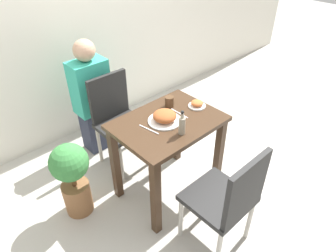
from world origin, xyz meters
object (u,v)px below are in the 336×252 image
at_px(side_plate, 197,104).
at_px(sauce_bottle, 182,125).
at_px(potted_plant_left, 72,175).
at_px(person_figure, 92,99).
at_px(food_plate, 165,117).
at_px(chair_far, 118,117).
at_px(drink_cup, 169,102).
at_px(chair_near, 228,198).

xyz_separation_m(side_plate, sauce_bottle, (-0.35, -0.17, 0.05)).
height_order(sauce_bottle, potted_plant_left, sauce_bottle).
bearing_deg(person_figure, food_plate, -85.36).
bearing_deg(sauce_bottle, chair_far, 90.76).
bearing_deg(chair_far, side_plate, -60.77).
relative_size(food_plate, drink_cup, 2.93).
height_order(chair_far, side_plate, chair_far).
height_order(food_plate, potted_plant_left, food_plate).
distance_m(drink_cup, sauce_bottle, 0.39).
relative_size(potted_plant_left, person_figure, 0.58).
bearing_deg(person_figure, chair_far, -80.98).
distance_m(chair_far, drink_cup, 0.61).
height_order(chair_near, side_plate, chair_near).
relative_size(chair_near, side_plate, 6.23).
bearing_deg(food_plate, chair_near, -94.55).
xyz_separation_m(chair_near, person_figure, (-0.02, 1.64, 0.08)).
relative_size(food_plate, person_figure, 0.22).
height_order(sauce_bottle, person_figure, person_figure).
xyz_separation_m(chair_far, potted_plant_left, (-0.65, -0.29, -0.11)).
height_order(potted_plant_left, person_figure, person_figure).
xyz_separation_m(chair_far, drink_cup, (0.20, -0.49, 0.30)).
distance_m(chair_far, potted_plant_left, 0.72).
height_order(chair_near, food_plate, chair_near).
distance_m(chair_near, drink_cup, 0.90).
bearing_deg(chair_near, side_plate, -120.77).
bearing_deg(side_plate, chair_near, -120.77).
bearing_deg(food_plate, drink_cup, 37.62).
relative_size(side_plate, drink_cup, 1.63).
bearing_deg(person_figure, sauce_bottle, -86.83).
xyz_separation_m(side_plate, potted_plant_left, (-1.01, 0.36, -0.39)).
distance_m(side_plate, potted_plant_left, 1.14).
height_order(food_plate, person_figure, person_figure).
bearing_deg(food_plate, side_plate, -4.05).
xyz_separation_m(sauce_bottle, person_figure, (-0.06, 1.16, -0.25)).
distance_m(side_plate, drink_cup, 0.23).
bearing_deg(sauce_bottle, potted_plant_left, 141.10).
relative_size(chair_near, chair_far, 1.00).
height_order(drink_cup, person_figure, person_figure).
bearing_deg(chair_far, sauce_bottle, -89.24).
xyz_separation_m(chair_near, sauce_bottle, (0.04, 0.49, 0.33)).
distance_m(food_plate, sauce_bottle, 0.20).
distance_m(food_plate, person_figure, 0.99).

